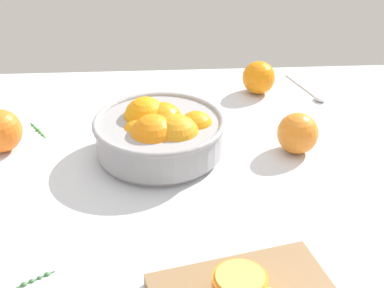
% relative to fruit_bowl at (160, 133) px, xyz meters
% --- Properties ---
extents(ground_plane, '(1.18, 0.92, 0.03)m').
position_rel_fruit_bowl_xyz_m(ground_plane, '(0.09, -0.05, -0.06)').
color(ground_plane, silver).
extents(fruit_bowl, '(0.25, 0.25, 0.11)m').
position_rel_fruit_bowl_xyz_m(fruit_bowl, '(0.00, 0.00, 0.00)').
color(fruit_bowl, '#99999E').
rests_on(fruit_bowl, ground_plane).
extents(orange_half_1, '(0.07, 0.07, 0.04)m').
position_rel_fruit_bowl_xyz_m(orange_half_1, '(0.10, -0.39, -0.01)').
color(orange_half_1, orange).
rests_on(orange_half_1, cutting_board).
extents(loose_orange_0, '(0.08, 0.08, 0.08)m').
position_rel_fruit_bowl_xyz_m(loose_orange_0, '(0.26, 0.00, -0.01)').
color(loose_orange_0, orange).
rests_on(loose_orange_0, ground_plane).
extents(loose_orange_1, '(0.07, 0.07, 0.07)m').
position_rel_fruit_bowl_xyz_m(loose_orange_1, '(0.23, 0.27, -0.01)').
color(loose_orange_1, orange).
rests_on(loose_orange_1, ground_plane).
extents(loose_orange_2, '(0.08, 0.08, 0.08)m').
position_rel_fruit_bowl_xyz_m(loose_orange_2, '(-0.30, 0.04, -0.01)').
color(loose_orange_2, orange).
rests_on(loose_orange_2, ground_plane).
extents(spoon, '(0.07, 0.16, 0.01)m').
position_rel_fruit_bowl_xyz_m(spoon, '(0.35, 0.25, -0.04)').
color(spoon, silver).
rests_on(spoon, ground_plane).
extents(herb_sprig_0, '(0.04, 0.07, 0.01)m').
position_rel_fruit_bowl_xyz_m(herb_sprig_0, '(-0.25, 0.11, -0.05)').
color(herb_sprig_0, '#33842E').
rests_on(herb_sprig_0, ground_plane).
extents(herb_sprig_1, '(0.05, 0.03, 0.01)m').
position_rel_fruit_bowl_xyz_m(herb_sprig_1, '(-0.18, -0.32, -0.05)').
color(herb_sprig_1, '#407242').
rests_on(herb_sprig_1, ground_plane).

